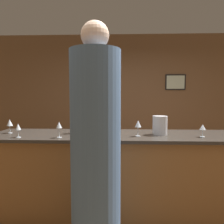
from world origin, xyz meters
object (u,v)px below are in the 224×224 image
object	(u,v)px
bartender	(85,130)
guest_1	(96,161)
ice_bucket	(160,125)
wine_bottle_0	(76,123)

from	to	relation	value
bartender	guest_1	distance (m)	1.71
bartender	ice_bucket	bearing A→B (deg)	139.61
guest_1	ice_bucket	world-z (taller)	guest_1
ice_bucket	wine_bottle_0	bearing A→B (deg)	177.02
guest_1	bartender	bearing A→B (deg)	102.25
ice_bucket	guest_1	bearing A→B (deg)	-128.74
bartender	wine_bottle_0	distance (m)	0.84
wine_bottle_0	ice_bucket	world-z (taller)	wine_bottle_0
bartender	guest_1	world-z (taller)	guest_1
wine_bottle_0	bartender	bearing A→B (deg)	92.55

